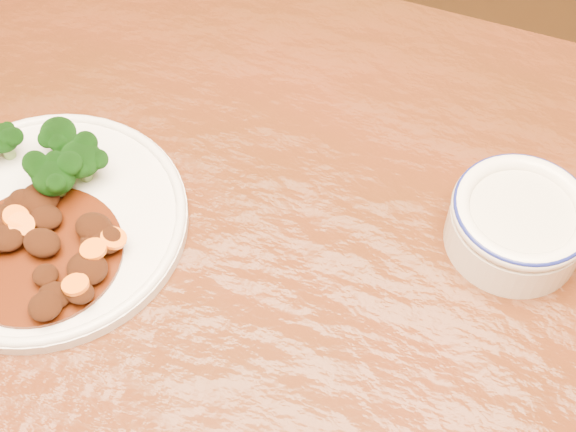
% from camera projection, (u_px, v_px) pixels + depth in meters
% --- Properties ---
extents(dining_table, '(1.59, 1.06, 0.75)m').
position_uv_depth(dining_table, '(281.00, 367.00, 0.75)').
color(dining_table, '#511F0E').
rests_on(dining_table, ground).
extents(dinner_plate, '(0.26, 0.26, 0.02)m').
position_uv_depth(dinner_plate, '(45.00, 222.00, 0.74)').
color(dinner_plate, silver).
rests_on(dinner_plate, dining_table).
extents(broccoli_florets, '(0.13, 0.09, 0.05)m').
position_uv_depth(broccoli_florets, '(44.00, 155.00, 0.75)').
color(broccoli_florets, '#6E984F').
rests_on(broccoli_florets, dinner_plate).
extents(mince_stew, '(0.15, 0.15, 0.03)m').
position_uv_depth(mince_stew, '(37.00, 242.00, 0.71)').
color(mince_stew, '#3F1A06').
rests_on(mince_stew, dinner_plate).
extents(dip_bowl, '(0.12, 0.12, 0.06)m').
position_uv_depth(dip_bowl, '(518.00, 222.00, 0.71)').
color(dip_bowl, white).
rests_on(dip_bowl, dining_table).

